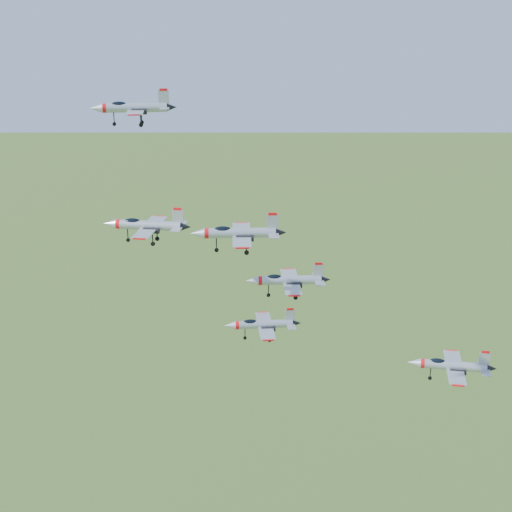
# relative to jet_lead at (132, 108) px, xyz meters

# --- Properties ---
(jet_lead) EXTENTS (13.45, 11.35, 3.62)m
(jet_lead) POSITION_rel_jet_lead_xyz_m (0.00, 0.00, 0.00)
(jet_lead) COLOR #A7ADB4
(jet_left_high) EXTENTS (13.23, 10.85, 3.55)m
(jet_left_high) POSITION_rel_jet_lead_xyz_m (4.74, -12.00, -15.26)
(jet_left_high) COLOR #A7ADB4
(jet_right_high) EXTENTS (12.48, 10.44, 3.34)m
(jet_right_high) POSITION_rel_jet_lead_xyz_m (19.94, -22.65, -12.40)
(jet_right_high) COLOR #A7ADB4
(jet_left_low) EXTENTS (13.69, 11.47, 3.67)m
(jet_left_low) POSITION_rel_jet_lead_xyz_m (24.91, -3.51, -26.29)
(jet_left_low) COLOR #A7ADB4
(jet_right_low) EXTENTS (11.30, 9.52, 3.04)m
(jet_right_low) POSITION_rel_jet_lead_xyz_m (22.27, -15.31, -28.68)
(jet_right_low) COLOR #A7ADB4
(jet_trail) EXTENTS (13.40, 11.03, 3.59)m
(jet_trail) POSITION_rel_jet_lead_xyz_m (50.68, -8.91, -36.88)
(jet_trail) COLOR #A7ADB4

